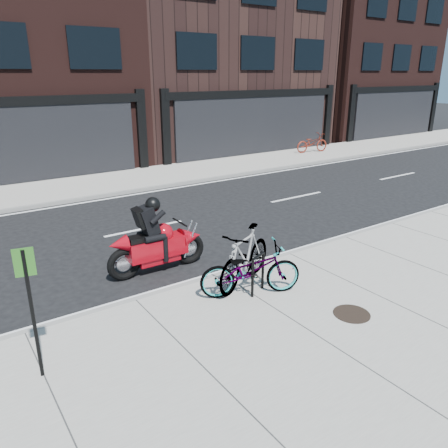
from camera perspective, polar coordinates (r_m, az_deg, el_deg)
ground at (r=11.14m, az=-6.07°, el=-3.48°), size 120.00×120.00×0.00m
sidewalk_near at (r=7.59m, az=13.05°, el=-15.02°), size 60.00×6.00×0.13m
sidewalk_far at (r=18.01m, az=-18.05°, el=4.71°), size 60.00×3.50×0.13m
building_mideast at (r=27.93m, az=-2.55°, el=23.20°), size 12.00×10.00×12.50m
building_east at (r=35.79m, az=15.30°, el=22.10°), size 10.00×10.00×13.00m
bike_rack at (r=8.61m, az=4.45°, el=-6.07°), size 0.45×0.23×0.81m
bicycle_front at (r=8.51m, az=3.48°, el=-6.00°), size 2.11×1.40×1.05m
bicycle_rear at (r=8.91m, az=2.75°, el=-4.24°), size 2.05×1.35×1.20m
motorcycle at (r=9.85m, az=-8.20°, el=-2.18°), size 2.36×0.55×1.76m
bicycle_far at (r=24.75m, az=11.43°, el=10.35°), size 2.02×0.98×1.02m
manhole_cover at (r=8.39m, az=16.34°, el=-11.19°), size 0.81×0.81×0.02m
sign_post at (r=6.57m, az=-23.92°, el=-9.36°), size 0.26×0.07×1.98m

